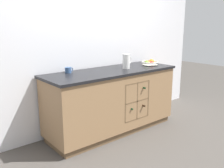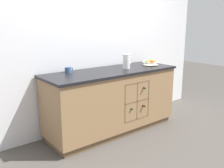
# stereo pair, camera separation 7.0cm
# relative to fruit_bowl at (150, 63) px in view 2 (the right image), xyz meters

# --- Properties ---
(ground_plane) EXTENTS (14.00, 14.00, 0.00)m
(ground_plane) POSITION_rel_fruit_bowl_xyz_m (-0.76, 0.03, -0.96)
(ground_plane) COLOR #4C4742
(back_wall) EXTENTS (4.40, 0.06, 2.55)m
(back_wall) POSITION_rel_fruit_bowl_xyz_m (-0.76, 0.43, 0.31)
(back_wall) COLOR white
(back_wall) RESTS_ON ground_plane
(kitchen_island) EXTENTS (2.01, 0.71, 0.92)m
(kitchen_island) POSITION_rel_fruit_bowl_xyz_m (-0.76, 0.03, -0.49)
(kitchen_island) COLOR brown
(kitchen_island) RESTS_ON ground_plane
(fruit_bowl) EXTENTS (0.27, 0.27, 0.09)m
(fruit_bowl) POSITION_rel_fruit_bowl_xyz_m (0.00, 0.00, 0.00)
(fruit_bowl) COLOR silver
(fruit_bowl) RESTS_ON kitchen_island
(white_pitcher) EXTENTS (0.17, 0.11, 0.22)m
(white_pitcher) POSITION_rel_fruit_bowl_xyz_m (-0.51, 0.01, 0.07)
(white_pitcher) COLOR white
(white_pitcher) RESTS_ON kitchen_island
(ceramic_mug) EXTENTS (0.12, 0.09, 0.08)m
(ceramic_mug) POSITION_rel_fruit_bowl_xyz_m (-1.34, 0.25, -0.00)
(ceramic_mug) COLOR #385684
(ceramic_mug) RESTS_ON kitchen_island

